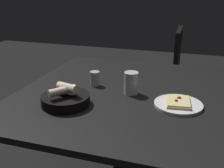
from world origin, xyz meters
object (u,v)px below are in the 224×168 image
object	(u,v)px
dining_table	(127,100)
pizza_plate	(178,104)
pepper_shaker	(95,79)
beer_glass	(131,84)
chair_near	(163,74)
bread_basket	(66,99)

from	to	relation	value
dining_table	pizza_plate	distance (m)	0.31
pizza_plate	pepper_shaker	bearing A→B (deg)	74.22
beer_glass	pepper_shaker	bearing A→B (deg)	76.18
chair_near	pizza_plate	bearing A→B (deg)	-169.78
dining_table	beer_glass	world-z (taller)	beer_glass
pepper_shaker	chair_near	xyz separation A→B (m)	(1.00, -0.27, -0.26)
pizza_plate	dining_table	bearing A→B (deg)	69.56
chair_near	dining_table	bearing A→B (deg)	175.81
pizza_plate	beer_glass	size ratio (longest dim) A/B	1.93
pizza_plate	bread_basket	bearing A→B (deg)	105.81
bread_basket	pepper_shaker	world-z (taller)	bread_basket
pizza_plate	chair_near	xyz separation A→B (m)	(1.13, 0.20, -0.23)
pepper_shaker	bread_basket	bearing A→B (deg)	171.58
dining_table	chair_near	bearing A→B (deg)	-4.19
pepper_shaker	pizza_plate	bearing A→B (deg)	-105.78
pepper_shaker	chair_near	bearing A→B (deg)	-15.14
chair_near	pepper_shaker	bearing A→B (deg)	164.86
dining_table	chair_near	distance (m)	1.05
pizza_plate	beer_glass	bearing A→B (deg)	72.51
bread_basket	chair_near	size ratio (longest dim) A/B	0.25
bread_basket	chair_near	distance (m)	1.34
bread_basket	beer_glass	size ratio (longest dim) A/B	1.96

